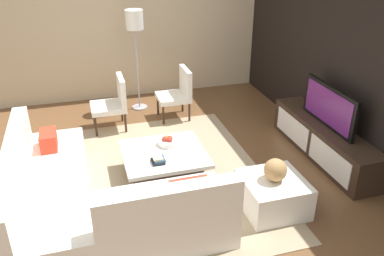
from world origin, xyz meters
The scene contains 15 objects.
ground_plane centered at (0.00, 0.00, 0.00)m, with size 14.00×14.00×0.00m, color brown.
feature_wall_back centered at (0.00, 2.70, 1.40)m, with size 6.40×0.12×2.80m, color black.
side_wall_left centered at (-3.20, 0.20, 1.40)m, with size 0.12×5.20×2.80m, color beige.
area_rug centered at (-0.10, 0.00, 0.01)m, with size 3.43×2.78×0.01m, color tan.
media_console centered at (0.00, 2.40, 0.25)m, with size 2.11×0.47×0.50m.
television centered at (0.00, 2.40, 0.78)m, with size 1.15×0.06×0.57m.
sectional_couch centered at (0.51, -0.91, 0.29)m, with size 2.46×2.27×0.84m.
coffee_table centered at (-0.10, 0.10, 0.20)m, with size 0.98×1.05×0.38m.
accent_chair_near centered at (-1.77, -0.34, 0.49)m, with size 0.53×0.55×0.87m.
floor_lamp centered at (-2.47, 0.17, 1.47)m, with size 0.30×0.30×1.76m.
ottoman centered at (0.90, 1.16, 0.20)m, with size 0.70×0.70×0.40m, color white.
fruit_bowl centered at (-0.28, 0.20, 0.43)m, with size 0.28×0.28×0.13m.
accent_chair_far centered at (-1.88, 0.76, 0.49)m, with size 0.53×0.53×0.87m.
decorative_ball centered at (0.90, 1.16, 0.53)m, with size 0.26×0.26×0.26m, color #AD8451.
book_stack centered at (0.12, -0.02, 0.42)m, with size 0.19×0.16×0.08m.
Camera 1 is at (4.31, -0.82, 2.96)m, focal length 37.70 mm.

